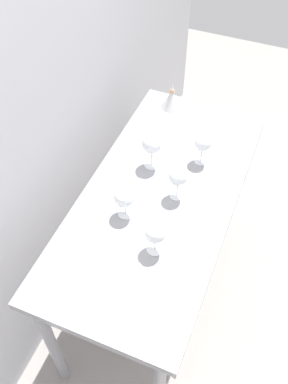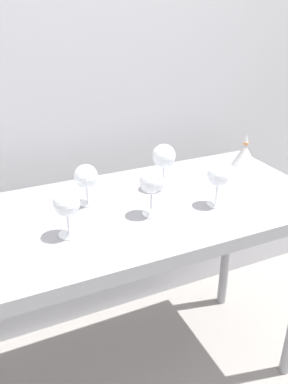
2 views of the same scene
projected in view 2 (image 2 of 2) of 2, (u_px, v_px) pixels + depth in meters
ground_plane at (138, 375)px, 1.84m from camera, size 6.00×6.00×0.00m
back_wall at (90, 72)px, 1.66m from camera, size 3.80×0.04×2.60m
steel_counter at (137, 231)px, 1.48m from camera, size 1.40×0.65×0.90m
wine_glass_near_left at (66, 204)px, 1.22m from camera, size 0.09×0.09×0.16m
wine_glass_far_left at (86, 177)px, 1.41m from camera, size 0.09×0.09×0.15m
wine_glass_far_right at (164, 157)px, 1.52m from camera, size 0.09×0.09×0.18m
wine_glass_near_center at (151, 183)px, 1.33m from camera, size 0.08×0.08×0.17m
wine_glass_near_right at (218, 176)px, 1.40m from camera, size 0.08×0.08×0.16m
tasting_sheet_upper at (25, 217)px, 1.37m from camera, size 0.23×0.31×0.00m
decanter_funnel at (244, 155)px, 1.77m from camera, size 0.11×0.11×0.15m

